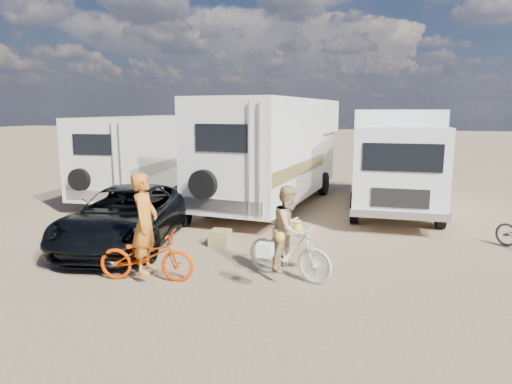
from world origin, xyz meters
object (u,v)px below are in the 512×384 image
(rider_man, at_px, (145,232))
(rv_left, at_px, (149,156))
(bike_woman, at_px, (289,251))
(crate, at_px, (220,238))
(dark_suv, at_px, (127,216))
(bike_man, at_px, (146,256))
(rv_main, at_px, (273,153))
(rider_woman, at_px, (289,237))
(cooler, at_px, (141,222))
(box_truck, at_px, (396,161))

(rider_man, bearing_deg, rv_left, 17.90)
(bike_woman, height_order, crate, bike_woman)
(dark_suv, height_order, bike_man, dark_suv)
(rv_main, xyz_separation_m, rider_woman, (2.10, -6.67, -0.98))
(rv_main, xyz_separation_m, bike_woman, (2.10, -6.67, -1.26))
(rider_woman, relative_size, crate, 3.55)
(bike_woman, height_order, cooler, bike_woman)
(rider_woman, bearing_deg, rv_left, 62.16)
(crate, bearing_deg, rider_man, -101.20)
(box_truck, distance_m, bike_man, 9.10)
(rv_left, height_order, crate, rv_left)
(box_truck, distance_m, rider_woman, 7.19)
(rv_main, height_order, box_truck, rv_main)
(rider_woman, height_order, cooler, rider_woman)
(rider_man, distance_m, cooler, 3.93)
(rv_left, bearing_deg, bike_man, -65.86)
(crate, bearing_deg, rv_main, 90.10)
(rider_man, bearing_deg, bike_man, -11.84)
(crate, bearing_deg, cooler, 165.46)
(rv_left, relative_size, rider_man, 4.09)
(rider_woman, bearing_deg, rv_main, 34.54)
(rv_left, bearing_deg, bike_woman, -50.48)
(dark_suv, bearing_deg, bike_woman, -26.51)
(bike_woman, relative_size, rider_woman, 1.11)
(bike_man, bearing_deg, cooler, 21.25)
(rider_man, bearing_deg, box_truck, -42.08)
(bike_woman, xyz_separation_m, rider_woman, (0.00, 0.00, 0.28))
(bike_woman, relative_size, rider_man, 0.96)
(bike_woman, bearing_deg, bike_man, 126.66)
(box_truck, height_order, bike_man, box_truck)
(bike_woman, relative_size, crate, 3.94)
(rv_main, distance_m, rider_woman, 7.06)
(box_truck, xyz_separation_m, rider_woman, (-1.94, -6.87, -0.80))
(bike_man, bearing_deg, rider_woman, -82.22)
(box_truck, relative_size, crate, 13.82)
(bike_woman, distance_m, rider_man, 2.79)
(rv_main, distance_m, crate, 5.29)
(bike_woman, bearing_deg, rider_man, 126.66)
(rv_left, xyz_separation_m, crate, (5.17, -5.60, -1.32))
(rv_main, height_order, bike_man, rv_main)
(rv_left, bearing_deg, cooler, -68.20)
(box_truck, relative_size, rider_man, 3.37)
(rider_woman, distance_m, cooler, 5.28)
(rider_man, bearing_deg, crate, -23.05)
(rv_main, bearing_deg, dark_suv, -107.95)
(bike_woman, bearing_deg, rv_main, 34.54)
(rv_left, bearing_deg, rv_main, -11.84)
(rv_left, height_order, rider_man, rv_left)
(rv_main, relative_size, rider_man, 4.22)
(rv_left, relative_size, crate, 16.79)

